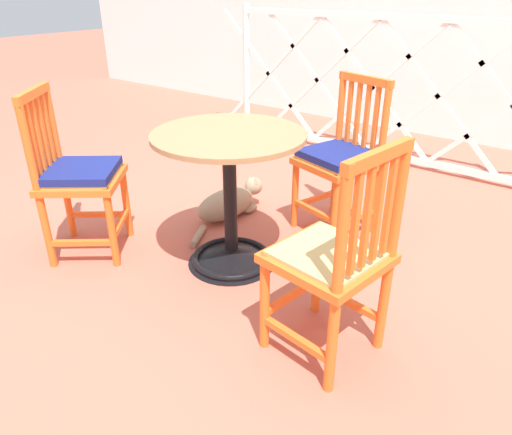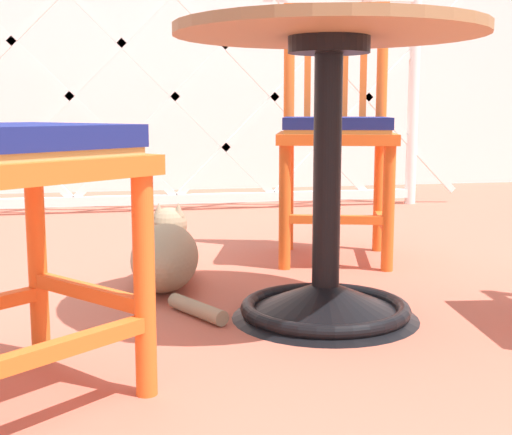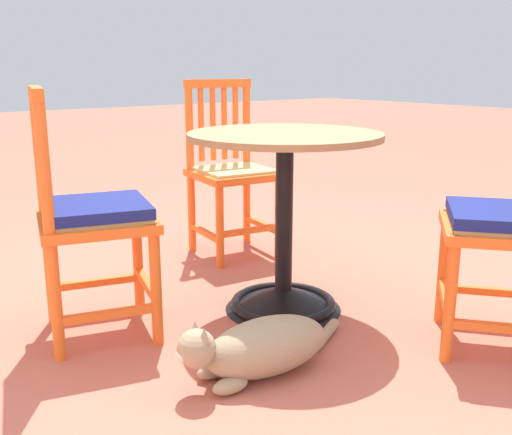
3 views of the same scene
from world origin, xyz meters
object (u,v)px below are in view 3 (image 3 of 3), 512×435
at_px(orange_chair_at_corner, 91,218).
at_px(tabby_cat, 257,349).
at_px(orange_chair_facing_out, 510,226).
at_px(cafe_table, 284,243).
at_px(orange_chair_by_planter, 231,173).

distance_m(orange_chair_at_corner, tabby_cat, 0.77).
distance_m(orange_chair_at_corner, orange_chair_facing_out, 1.47).
relative_size(cafe_table, orange_chair_by_planter, 0.83).
relative_size(orange_chair_at_corner, tabby_cat, 1.23).
relative_size(cafe_table, orange_chair_facing_out, 0.83).
xyz_separation_m(cafe_table, orange_chair_by_planter, (0.76, -0.29, 0.15)).
bearing_deg(tabby_cat, cafe_table, -49.15).
relative_size(orange_chair_by_planter, tabby_cat, 1.23).
bearing_deg(orange_chair_by_planter, cafe_table, 159.31).
distance_m(cafe_table, orange_chair_by_planter, 0.83).
bearing_deg(tabby_cat, orange_chair_at_corner, 23.70).
xyz_separation_m(orange_chair_by_planter, orange_chair_at_corner, (-0.51, 0.99, 0.01)).
distance_m(orange_chair_by_planter, tabby_cat, 1.38).
distance_m(cafe_table, orange_chair_facing_out, 0.85).
bearing_deg(orange_chair_at_corner, cafe_table, -109.78).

